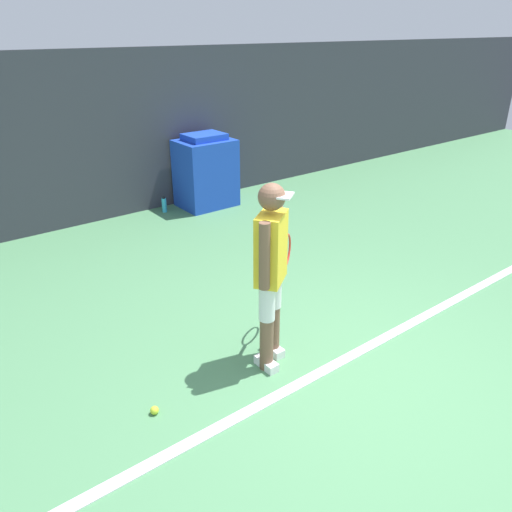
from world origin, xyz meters
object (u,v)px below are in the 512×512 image
Objects in this scene: covered_chair at (206,172)px; water_bottle at (164,205)px; tennis_player at (271,268)px; tennis_ball at (154,410)px.

covered_chair is 4.69× the size of water_bottle.
water_bottle is at bearing 169.62° from covered_chair.
tennis_player reaches higher than water_bottle.
water_bottle is at bearing 38.86° from tennis_player.
water_bottle is (-0.73, 0.13, -0.45)m from covered_chair.
tennis_player is 1.45m from tennis_ball.
covered_chair is (3.02, 3.95, 0.54)m from tennis_ball.
tennis_ball is 5.00m from covered_chair.
water_bottle is (1.13, 4.09, -0.80)m from tennis_player.
tennis_player is at bearing -115.21° from covered_chair.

